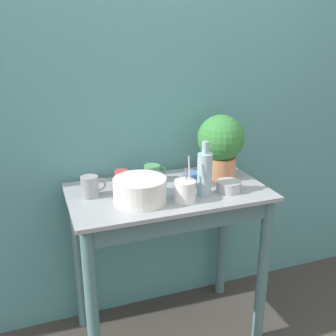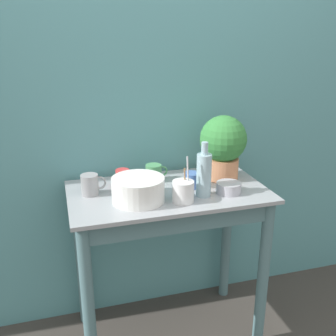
% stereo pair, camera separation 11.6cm
% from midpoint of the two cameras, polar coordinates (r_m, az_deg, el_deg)
% --- Properties ---
extents(wall_back, '(6.00, 0.05, 2.40)m').
position_cam_midpoint_polar(wall_back, '(2.24, -4.46, 7.15)').
color(wall_back, teal).
rests_on(wall_back, ground_plane).
extents(counter_table, '(1.01, 0.57, 0.90)m').
position_cam_midpoint_polar(counter_table, '(2.10, -1.42, -9.25)').
color(counter_table, slate).
rests_on(counter_table, ground_plane).
extents(potted_plant, '(0.25, 0.25, 0.35)m').
position_cam_midpoint_polar(potted_plant, '(2.14, 6.10, 3.53)').
color(potted_plant, tan).
rests_on(potted_plant, counter_table).
extents(bowl_wash_large, '(0.25, 0.25, 0.12)m').
position_cam_midpoint_polar(bowl_wash_large, '(1.87, -5.87, -3.24)').
color(bowl_wash_large, silver).
rests_on(bowl_wash_large, counter_table).
extents(bottle_tall, '(0.07, 0.07, 0.27)m').
position_cam_midpoint_polar(bottle_tall, '(1.92, 3.61, -0.78)').
color(bottle_tall, '#93B2BC').
rests_on(bottle_tall, counter_table).
extents(mug_grey, '(0.13, 0.09, 0.10)m').
position_cam_midpoint_polar(mug_grey, '(1.97, -12.88, -2.65)').
color(mug_grey, gray).
rests_on(mug_grey, counter_table).
extents(mug_green, '(0.12, 0.09, 0.09)m').
position_cam_midpoint_polar(mug_green, '(2.12, -3.83, -0.75)').
color(mug_green, '#4C935B').
rests_on(mug_green, counter_table).
extents(mug_red, '(0.11, 0.07, 0.09)m').
position_cam_midpoint_polar(mug_red, '(2.06, -8.25, -1.58)').
color(mug_red, '#C63838').
rests_on(mug_red, counter_table).
extents(mug_blue, '(0.12, 0.09, 0.08)m').
position_cam_midpoint_polar(mug_blue, '(2.05, 1.82, -1.69)').
color(mug_blue, '#4C70B7').
rests_on(mug_blue, counter_table).
extents(bowl_small_steel, '(0.13, 0.13, 0.05)m').
position_cam_midpoint_polar(bowl_small_steel, '(2.01, 7.14, -2.67)').
color(bowl_small_steel, '#A8A8B2').
rests_on(bowl_small_steel, counter_table).
extents(utensil_cup, '(0.10, 0.10, 0.22)m').
position_cam_midpoint_polar(utensil_cup, '(1.87, 0.71, -3.37)').
color(utensil_cup, silver).
rests_on(utensil_cup, counter_table).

